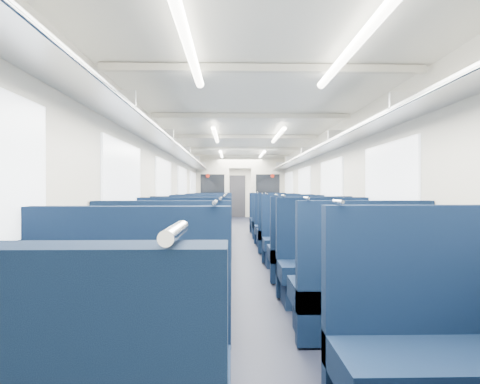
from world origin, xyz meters
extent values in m
cube|color=black|center=(0.00, 0.00, 0.00)|extent=(2.80, 18.00, 0.01)
cube|color=silver|center=(0.00, 0.00, 2.35)|extent=(2.80, 18.00, 0.01)
cube|color=beige|center=(-1.40, 0.00, 1.18)|extent=(0.02, 18.00, 2.35)
cube|color=black|center=(-1.39, 0.00, 0.35)|extent=(0.03, 17.90, 0.70)
cube|color=beige|center=(1.40, 0.00, 1.18)|extent=(0.02, 18.00, 2.35)
cube|color=black|center=(1.39, 0.00, 0.35)|extent=(0.03, 17.90, 0.70)
cube|color=beige|center=(0.00, 9.00, 1.18)|extent=(2.80, 0.02, 2.35)
cube|color=#B2B5BA|center=(-1.22, 0.00, 1.97)|extent=(0.34, 17.40, 0.04)
cylinder|color=silver|center=(-1.04, 0.00, 1.95)|extent=(0.02, 17.40, 0.02)
cube|color=#B2B5BA|center=(-1.22, -6.00, 2.05)|extent=(0.34, 0.03, 0.14)
cube|color=#B2B5BA|center=(-1.22, -4.00, 2.05)|extent=(0.34, 0.03, 0.14)
cube|color=#B2B5BA|center=(-1.22, -2.00, 2.05)|extent=(0.34, 0.03, 0.14)
cube|color=#B2B5BA|center=(-1.22, 0.00, 2.05)|extent=(0.34, 0.03, 0.14)
cube|color=#B2B5BA|center=(-1.22, 2.00, 2.05)|extent=(0.34, 0.03, 0.14)
cube|color=#B2B5BA|center=(-1.22, 4.00, 2.05)|extent=(0.34, 0.03, 0.14)
cube|color=#B2B5BA|center=(-1.22, 6.00, 2.05)|extent=(0.34, 0.03, 0.14)
cube|color=#B2B5BA|center=(-1.22, 8.00, 2.05)|extent=(0.34, 0.03, 0.14)
cube|color=#B2B5BA|center=(1.22, 0.00, 1.97)|extent=(0.34, 17.40, 0.04)
cylinder|color=silver|center=(1.04, 0.00, 1.95)|extent=(0.02, 17.40, 0.02)
cube|color=#B2B5BA|center=(1.22, -6.00, 2.05)|extent=(0.34, 0.03, 0.14)
cube|color=#B2B5BA|center=(1.22, -4.00, 2.05)|extent=(0.34, 0.03, 0.14)
cube|color=#B2B5BA|center=(1.22, -2.00, 2.05)|extent=(0.34, 0.03, 0.14)
cube|color=#B2B5BA|center=(1.22, 0.00, 2.05)|extent=(0.34, 0.03, 0.14)
cube|color=#B2B5BA|center=(1.22, 2.00, 2.05)|extent=(0.34, 0.03, 0.14)
cube|color=#B2B5BA|center=(1.22, 4.00, 2.05)|extent=(0.34, 0.03, 0.14)
cube|color=#B2B5BA|center=(1.22, 6.00, 2.05)|extent=(0.34, 0.03, 0.14)
cube|color=#B2B5BA|center=(1.22, 8.00, 2.05)|extent=(0.34, 0.03, 0.14)
cube|color=white|center=(-1.38, -5.20, 1.42)|extent=(0.02, 1.30, 0.75)
cube|color=white|center=(-1.38, -2.90, 1.42)|extent=(0.02, 1.30, 0.75)
cube|color=white|center=(-1.38, -0.60, 1.42)|extent=(0.02, 1.30, 0.75)
cube|color=white|center=(-1.38, 1.70, 1.42)|extent=(0.02, 1.30, 0.75)
cube|color=white|center=(-1.38, 4.50, 1.42)|extent=(0.02, 1.30, 0.75)
cube|color=white|center=(-1.38, 6.80, 1.42)|extent=(0.02, 1.30, 0.75)
cube|color=white|center=(1.38, -5.20, 1.42)|extent=(0.02, 1.30, 0.75)
cube|color=white|center=(1.38, -2.90, 1.42)|extent=(0.02, 1.30, 0.75)
cube|color=white|center=(1.38, -0.60, 1.42)|extent=(0.02, 1.30, 0.75)
cube|color=white|center=(1.38, 1.70, 1.42)|extent=(0.02, 1.30, 0.75)
cube|color=white|center=(1.38, 4.50, 1.42)|extent=(0.02, 1.30, 0.75)
cube|color=white|center=(1.38, 6.80, 1.42)|extent=(0.02, 1.30, 0.75)
cube|color=beige|center=(0.00, -6.00, 2.31)|extent=(2.70, 0.06, 0.06)
cube|color=beige|center=(0.00, -4.00, 2.31)|extent=(2.70, 0.06, 0.06)
cube|color=beige|center=(0.00, -2.00, 2.31)|extent=(2.70, 0.06, 0.06)
cube|color=beige|center=(0.00, 0.00, 2.31)|extent=(2.70, 0.06, 0.06)
cube|color=beige|center=(0.00, 2.00, 2.31)|extent=(2.70, 0.06, 0.06)
cube|color=beige|center=(0.00, 4.00, 2.31)|extent=(2.70, 0.06, 0.06)
cube|color=beige|center=(0.00, 6.00, 2.31)|extent=(2.70, 0.06, 0.06)
cube|color=beige|center=(0.00, 8.00, 2.31)|extent=(2.70, 0.06, 0.06)
cylinder|color=white|center=(-0.55, -6.50, 2.26)|extent=(0.07, 1.60, 0.07)
cylinder|color=white|center=(-0.55, -2.50, 2.26)|extent=(0.07, 1.60, 0.07)
cylinder|color=white|center=(-0.55, 1.00, 2.26)|extent=(0.07, 1.60, 0.07)
cylinder|color=white|center=(-0.55, 5.50, 2.26)|extent=(0.07, 1.60, 0.07)
cylinder|color=white|center=(0.55, -6.50, 2.26)|extent=(0.07, 1.60, 0.07)
cylinder|color=white|center=(0.55, -2.50, 2.26)|extent=(0.07, 1.60, 0.07)
cylinder|color=white|center=(0.55, 1.00, 2.26)|extent=(0.07, 1.60, 0.07)
cylinder|color=white|center=(0.55, 5.50, 2.26)|extent=(0.07, 1.60, 0.07)
cube|color=black|center=(0.00, 8.94, 1.00)|extent=(0.75, 0.06, 2.00)
cube|color=beige|center=(-0.88, 2.86, 1.18)|extent=(1.05, 0.08, 2.35)
cube|color=black|center=(-0.87, 2.81, 1.40)|extent=(0.76, 0.02, 0.80)
cylinder|color=#B81B0C|center=(-1.02, 2.81, 1.75)|extent=(0.12, 0.01, 0.12)
cube|color=beige|center=(0.88, 2.86, 1.18)|extent=(1.05, 0.08, 2.35)
cube|color=black|center=(0.87, 2.81, 1.40)|extent=(0.76, 0.02, 0.80)
cylinder|color=#B81B0C|center=(1.02, 2.81, 1.75)|extent=(0.12, 0.01, 0.12)
cube|color=beige|center=(0.00, 2.86, 2.17)|extent=(0.70, 0.08, 0.35)
cylinder|color=silver|center=(-0.35, -8.50, 1.24)|extent=(0.02, 0.17, 0.02)
cube|color=#0A1933|center=(-0.83, -7.30, 0.38)|extent=(1.12, 0.59, 0.19)
cube|color=#0A1933|center=(-0.83, -7.06, 0.62)|extent=(1.12, 0.11, 1.20)
cylinder|color=silver|center=(-0.35, -7.06, 1.24)|extent=(0.02, 0.17, 0.02)
cube|color=#0A1933|center=(0.83, -7.19, 0.38)|extent=(1.12, 0.59, 0.19)
cube|color=#0A1933|center=(0.83, -6.95, 0.62)|extent=(1.12, 0.11, 1.20)
cylinder|color=silver|center=(0.35, -6.95, 1.24)|extent=(0.02, 0.17, 0.02)
cube|color=#0A1933|center=(-0.83, -5.81, 0.38)|extent=(1.12, 0.59, 0.19)
cube|color=black|center=(-0.83, -5.81, 0.14)|extent=(1.03, 0.47, 0.29)
cube|color=#0A1933|center=(-0.83, -6.05, 0.62)|extent=(1.12, 0.11, 1.20)
cylinder|color=silver|center=(-0.35, -6.05, 1.24)|extent=(0.02, 0.17, 0.02)
cube|color=#0A1933|center=(0.83, -5.78, 0.38)|extent=(1.12, 0.59, 0.19)
cube|color=black|center=(0.83, -5.78, 0.14)|extent=(1.03, 0.47, 0.29)
cube|color=#0A1933|center=(0.83, -6.02, 0.62)|extent=(1.12, 0.11, 1.20)
cylinder|color=silver|center=(0.35, -6.02, 1.24)|extent=(0.02, 0.17, 0.02)
cube|color=#0A1933|center=(-0.83, -4.90, 0.38)|extent=(1.12, 0.59, 0.19)
cube|color=black|center=(-0.83, -4.90, 0.14)|extent=(1.03, 0.47, 0.29)
cube|color=#0A1933|center=(-0.83, -4.66, 0.62)|extent=(1.12, 0.11, 1.20)
cylinder|color=silver|center=(-0.35, -4.66, 1.24)|extent=(0.02, 0.17, 0.02)
cube|color=#0A1933|center=(0.83, -4.85, 0.38)|extent=(1.12, 0.59, 0.19)
cube|color=black|center=(0.83, -4.85, 0.14)|extent=(1.03, 0.47, 0.29)
cube|color=#0A1933|center=(0.83, -4.61, 0.62)|extent=(1.12, 0.11, 1.20)
cylinder|color=silver|center=(0.35, -4.61, 1.24)|extent=(0.02, 0.17, 0.02)
cube|color=#0A1933|center=(-0.83, -3.61, 0.38)|extent=(1.12, 0.59, 0.19)
cube|color=black|center=(-0.83, -3.61, 0.14)|extent=(1.03, 0.47, 0.29)
cube|color=#0A1933|center=(-0.83, -3.85, 0.62)|extent=(1.12, 0.11, 1.20)
cylinder|color=silver|center=(-0.35, -3.85, 1.24)|extent=(0.02, 0.17, 0.02)
cube|color=#0A1933|center=(0.83, -3.69, 0.38)|extent=(1.12, 0.59, 0.19)
cube|color=black|center=(0.83, -3.69, 0.14)|extent=(1.03, 0.47, 0.29)
cube|color=#0A1933|center=(0.83, -3.93, 0.62)|extent=(1.12, 0.11, 1.20)
cylinder|color=silver|center=(0.35, -3.93, 1.24)|extent=(0.02, 0.17, 0.02)
cube|color=#0A1933|center=(-0.83, -2.65, 0.38)|extent=(1.12, 0.59, 0.19)
cube|color=black|center=(-0.83, -2.65, 0.14)|extent=(1.03, 0.47, 0.29)
cube|color=#0A1933|center=(-0.83, -2.41, 0.62)|extent=(1.12, 0.11, 1.20)
cylinder|color=silver|center=(-0.35, -2.41, 1.24)|extent=(0.02, 0.17, 0.02)
cube|color=#0A1933|center=(0.83, -2.70, 0.38)|extent=(1.12, 0.59, 0.19)
cube|color=black|center=(0.83, -2.70, 0.14)|extent=(1.03, 0.47, 0.29)
cube|color=#0A1933|center=(0.83, -2.46, 0.62)|extent=(1.12, 0.11, 1.20)
cylinder|color=silver|center=(0.35, -2.46, 1.24)|extent=(0.02, 0.17, 0.02)
cube|color=#0A1933|center=(-0.83, -1.29, 0.38)|extent=(1.12, 0.59, 0.19)
cube|color=black|center=(-0.83, -1.29, 0.14)|extent=(1.03, 0.47, 0.29)
cube|color=#0A1933|center=(-0.83, -1.53, 0.62)|extent=(1.12, 0.11, 1.20)
cylinder|color=silver|center=(-0.35, -1.53, 1.24)|extent=(0.02, 0.17, 0.02)
cube|color=#0A1933|center=(0.83, -1.26, 0.38)|extent=(1.12, 0.59, 0.19)
cube|color=black|center=(0.83, -1.26, 0.14)|extent=(1.03, 0.47, 0.29)
cube|color=#0A1933|center=(0.83, -1.50, 0.62)|extent=(1.12, 0.11, 1.20)
cylinder|color=silver|center=(0.35, -1.50, 1.24)|extent=(0.02, 0.17, 0.02)
cube|color=#0A1933|center=(-0.83, -0.42, 0.38)|extent=(1.12, 0.59, 0.19)
cube|color=black|center=(-0.83, -0.42, 0.14)|extent=(1.03, 0.47, 0.29)
cube|color=#0A1933|center=(-0.83, -0.18, 0.62)|extent=(1.12, 0.11, 1.20)
cylinder|color=silver|center=(-0.35, -0.18, 1.24)|extent=(0.02, 0.17, 0.02)
cube|color=#0A1933|center=(0.83, -0.37, 0.38)|extent=(1.12, 0.59, 0.19)
cube|color=black|center=(0.83, -0.37, 0.14)|extent=(1.03, 0.47, 0.29)
cube|color=#0A1933|center=(0.83, -0.13, 0.62)|extent=(1.12, 0.11, 1.20)
cylinder|color=silver|center=(0.35, -0.13, 1.24)|extent=(0.02, 0.17, 0.02)
cube|color=#0A1933|center=(-0.83, 1.07, 0.38)|extent=(1.12, 0.59, 0.19)
cube|color=black|center=(-0.83, 1.07, 0.14)|extent=(1.03, 0.47, 0.29)
cube|color=#0A1933|center=(-0.83, 0.83, 0.62)|extent=(1.12, 0.11, 1.20)
cylinder|color=silver|center=(-0.35, 0.83, 1.24)|extent=(0.02, 0.17, 0.02)
cube|color=#0A1933|center=(0.83, 1.01, 0.38)|extent=(1.12, 0.59, 0.19)
cube|color=black|center=(0.83, 1.01, 0.14)|extent=(1.03, 0.47, 0.29)
cube|color=#0A1933|center=(0.83, 0.76, 0.62)|extent=(1.12, 0.11, 1.20)
cylinder|color=silver|center=(0.35, 0.76, 1.24)|extent=(0.02, 0.17, 0.02)
cube|color=#0A1933|center=(-0.83, 1.89, 0.38)|extent=(1.12, 0.59, 0.19)
cube|color=black|center=(-0.83, 1.89, 0.14)|extent=(1.03, 0.47, 0.29)
cube|color=#0A1933|center=(-0.83, 2.13, 0.62)|extent=(1.12, 0.11, 1.20)
cylinder|color=silver|center=(-0.35, 2.13, 1.24)|extent=(0.02, 0.17, 0.02)
cube|color=#0A1933|center=(0.83, 2.00, 0.38)|extent=(1.12, 0.59, 0.19)
cube|color=black|center=(0.83, 2.00, 0.14)|extent=(1.03, 0.47, 0.29)
cube|color=#0A1933|center=(0.83, 2.24, 0.62)|extent=(1.12, 0.11, 1.20)
cylinder|color=silver|center=(0.35, 2.24, 1.24)|extent=(0.02, 0.17, 0.02)
camera|label=1|loc=(-0.26, -9.11, 1.31)|focal=28.19mm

